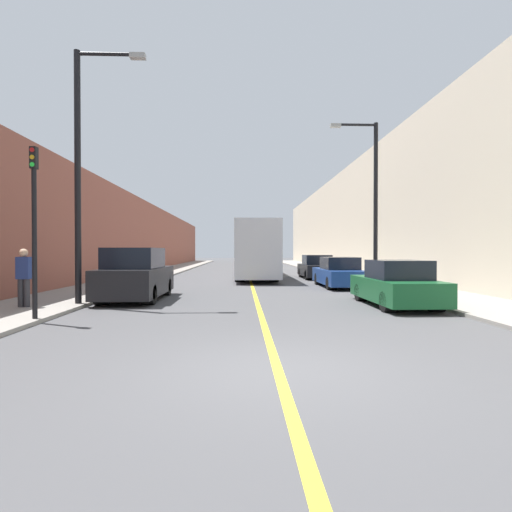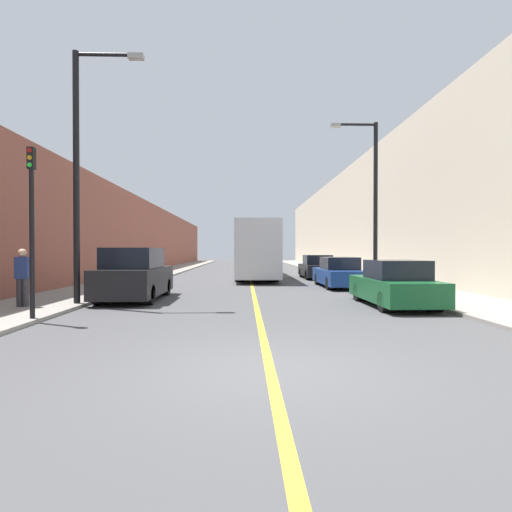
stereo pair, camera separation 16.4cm
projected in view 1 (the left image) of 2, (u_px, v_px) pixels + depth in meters
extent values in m
plane|color=#474749|center=(278.00, 371.00, 6.00)|extent=(200.00, 200.00, 0.00)
cube|color=gray|center=(167.00, 271.00, 35.71)|extent=(3.28, 72.00, 0.11)
cube|color=gray|center=(327.00, 270.00, 36.24)|extent=(3.28, 72.00, 0.11)
cube|color=brown|center=(126.00, 237.00, 35.54)|extent=(4.00, 72.00, 6.18)
cube|color=beige|center=(366.00, 220.00, 36.31)|extent=(4.00, 72.00, 9.32)
cube|color=gold|center=(247.00, 271.00, 35.97)|extent=(0.16, 72.00, 0.01)
cube|color=silver|center=(255.00, 249.00, 27.23)|extent=(2.56, 12.54, 3.29)
cube|color=black|center=(258.00, 238.00, 20.99)|extent=(2.18, 0.04, 1.48)
cylinder|color=black|center=(240.00, 274.00, 23.33)|extent=(0.56, 0.91, 0.91)
cylinder|color=black|center=(274.00, 274.00, 23.40)|extent=(0.56, 0.91, 0.91)
cylinder|color=black|center=(240.00, 268.00, 31.09)|extent=(0.56, 0.91, 0.91)
cylinder|color=black|center=(266.00, 268.00, 31.17)|extent=(0.56, 0.91, 0.91)
cube|color=black|center=(136.00, 281.00, 14.77)|extent=(1.97, 4.55, 0.98)
cube|color=black|center=(135.00, 258.00, 14.53)|extent=(1.74, 2.51, 0.74)
cube|color=black|center=(118.00, 281.00, 12.52)|extent=(1.68, 0.04, 0.44)
cylinder|color=black|center=(102.00, 295.00, 13.33)|extent=(0.43, 0.68, 0.68)
cylinder|color=black|center=(148.00, 295.00, 13.39)|extent=(0.43, 0.68, 0.68)
cylinder|color=black|center=(126.00, 287.00, 16.15)|extent=(0.43, 0.68, 0.68)
cylinder|color=black|center=(165.00, 287.00, 16.21)|extent=(0.43, 0.68, 0.68)
cube|color=#145128|center=(395.00, 289.00, 13.14)|extent=(1.82, 4.27, 0.72)
cube|color=black|center=(398.00, 270.00, 12.91)|extent=(1.60, 1.92, 0.61)
cube|color=black|center=(425.00, 292.00, 11.03)|extent=(1.55, 0.04, 0.32)
cylinder|color=black|center=(389.00, 302.00, 11.79)|extent=(0.40, 0.62, 0.62)
cylinder|color=black|center=(436.00, 301.00, 11.84)|extent=(0.40, 0.62, 0.62)
cylinder|color=black|center=(362.00, 292.00, 14.44)|extent=(0.40, 0.62, 0.62)
cylinder|color=black|center=(401.00, 292.00, 14.49)|extent=(0.40, 0.62, 0.62)
cube|color=navy|center=(338.00, 276.00, 20.01)|extent=(1.78, 4.71, 0.71)
cube|color=black|center=(340.00, 263.00, 19.77)|extent=(1.57, 2.12, 0.61)
cube|color=black|center=(351.00, 277.00, 17.69)|extent=(1.51, 0.04, 0.32)
cylinder|color=black|center=(331.00, 283.00, 18.53)|extent=(0.39, 0.62, 0.62)
cylinder|color=black|center=(361.00, 283.00, 18.58)|extent=(0.39, 0.62, 0.62)
cylinder|color=black|center=(319.00, 279.00, 21.45)|extent=(0.39, 0.62, 0.62)
cylinder|color=black|center=(344.00, 279.00, 21.50)|extent=(0.39, 0.62, 0.62)
cube|color=black|center=(316.00, 270.00, 26.23)|extent=(1.87, 4.29, 0.74)
cube|color=black|center=(317.00, 260.00, 26.01)|extent=(1.65, 1.93, 0.63)
cube|color=black|center=(323.00, 270.00, 24.12)|extent=(1.59, 0.04, 0.33)
cylinder|color=black|center=(308.00, 275.00, 24.88)|extent=(0.41, 0.62, 0.62)
cylinder|color=black|center=(332.00, 275.00, 24.93)|extent=(0.41, 0.62, 0.62)
cylinder|color=black|center=(302.00, 273.00, 27.54)|extent=(0.41, 0.62, 0.62)
cylinder|color=black|center=(323.00, 273.00, 27.59)|extent=(0.41, 0.62, 0.62)
cylinder|color=black|center=(78.00, 177.00, 12.91)|extent=(0.20, 0.20, 8.18)
cylinder|color=black|center=(107.00, 54.00, 12.90)|extent=(1.94, 0.12, 0.12)
cube|color=#999993|center=(138.00, 56.00, 12.93)|extent=(0.50, 0.24, 0.16)
cylinder|color=black|center=(376.00, 205.00, 19.01)|extent=(0.20, 0.20, 7.80)
cylinder|color=black|center=(356.00, 125.00, 18.93)|extent=(1.94, 0.12, 0.12)
cube|color=#999993|center=(335.00, 126.00, 18.89)|extent=(0.50, 0.24, 0.16)
cylinder|color=black|center=(34.00, 244.00, 10.02)|extent=(0.12, 0.12, 3.76)
cube|color=black|center=(34.00, 158.00, 9.99)|extent=(0.16, 0.16, 0.55)
cylinder|color=#B21919|center=(32.00, 150.00, 9.90)|extent=(0.11, 0.02, 0.11)
cylinder|color=gold|center=(32.00, 157.00, 9.90)|extent=(0.11, 0.02, 0.11)
cylinder|color=#26E53F|center=(32.00, 164.00, 9.91)|extent=(0.11, 0.02, 0.11)
cylinder|color=#2D2D33|center=(21.00, 293.00, 12.13)|extent=(0.18, 0.18, 0.85)
cylinder|color=#2D2D33|center=(27.00, 293.00, 12.14)|extent=(0.18, 0.18, 0.85)
cube|color=navy|center=(24.00, 268.00, 12.12)|extent=(0.39, 0.21, 0.67)
sphere|color=tan|center=(24.00, 253.00, 12.12)|extent=(0.25, 0.25, 0.25)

